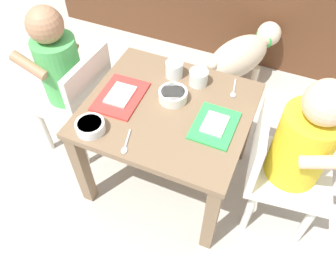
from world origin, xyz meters
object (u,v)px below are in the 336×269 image
object	(u,v)px
water_cup_right	(174,70)
spoon_by_left_tray	(126,144)
dog	(242,55)
seated_child_left	(63,71)
food_tray_left	(120,96)
water_cup_left	(198,78)
spoon_by_right_tray	(234,90)
cereal_bowl_left_side	(173,95)
seated_child_right	(299,146)
cereal_bowl_right_side	(90,126)
food_tray_right	(215,125)
dining_table	(168,122)

from	to	relation	value
water_cup_right	spoon_by_left_tray	distance (m)	0.37
dog	spoon_by_left_tray	bearing A→B (deg)	-101.04
seated_child_left	water_cup_right	bearing A→B (deg)	20.31
food_tray_left	water_cup_left	xyz separation A→B (m)	(0.23, 0.18, 0.02)
food_tray_left	spoon_by_left_tray	world-z (taller)	food_tray_left
food_tray_left	water_cup_right	bearing A→B (deg)	54.51
spoon_by_left_tray	spoon_by_right_tray	xyz separation A→B (m)	(0.24, 0.38, 0.00)
cereal_bowl_left_side	spoon_by_left_tray	bearing A→B (deg)	-102.79
cereal_bowl_left_side	spoon_by_left_tray	distance (m)	0.26
seated_child_right	water_cup_left	xyz separation A→B (m)	(-0.39, 0.16, 0.02)
seated_child_right	dog	world-z (taller)	seated_child_right
cereal_bowl_right_side	seated_child_right	bearing A→B (deg)	17.02
food_tray_right	dining_table	bearing A→B (deg)	173.74
seated_child_right	food_tray_right	bearing A→B (deg)	-175.96
cereal_bowl_left_side	water_cup_right	bearing A→B (deg)	110.46
spoon_by_left_tray	spoon_by_right_tray	size ratio (longest dim) A/B	0.99
seated_child_left	seated_child_right	distance (m)	0.89
water_cup_left	food_tray_left	bearing A→B (deg)	-142.09
seated_child_left	water_cup_right	size ratio (longest dim) A/B	10.40
water_cup_left	seated_child_right	bearing A→B (deg)	-22.06
seated_child_right	spoon_by_right_tray	world-z (taller)	seated_child_right
water_cup_left	spoon_by_left_tray	xyz separation A→B (m)	(-0.11, -0.36, -0.02)
cereal_bowl_left_side	food_tray_left	bearing A→B (deg)	-160.15
water_cup_left	cereal_bowl_right_side	bearing A→B (deg)	-124.52
water_cup_left	water_cup_right	xyz separation A→B (m)	(-0.10, 0.00, 0.00)
food_tray_right	spoon_by_left_tray	xyz separation A→B (m)	(-0.23, -0.19, -0.00)
food_tray_right	water_cup_right	xyz separation A→B (m)	(-0.22, 0.18, 0.02)
food_tray_left	cereal_bowl_right_side	bearing A→B (deg)	-94.74
water_cup_left	seated_child_left	bearing A→B (deg)	-163.98
water_cup_right	spoon_by_right_tray	bearing A→B (deg)	2.09
seated_child_right	spoon_by_left_tray	bearing A→B (deg)	-157.95
seated_child_right	spoon_by_right_tray	size ratio (longest dim) A/B	6.94
food_tray_left	spoon_by_left_tray	xyz separation A→B (m)	(0.12, -0.19, -0.00)
spoon_by_right_tray	food_tray_left	bearing A→B (deg)	-152.11
food_tray_left	cereal_bowl_left_side	distance (m)	0.19
seated_child_left	food_tray_left	xyz separation A→B (m)	(0.27, -0.04, 0.00)
water_cup_right	water_cup_left	bearing A→B (deg)	-2.82
seated_child_right	food_tray_left	size ratio (longest dim) A/B	3.33
dog	dining_table	bearing A→B (deg)	-99.64
spoon_by_left_tray	food_tray_right	bearing A→B (deg)	38.40
seated_child_left	food_tray_right	xyz separation A→B (m)	(0.62, -0.04, 0.00)
dining_table	spoon_by_right_tray	xyz separation A→B (m)	(0.19, 0.17, 0.08)
food_tray_left	water_cup_right	xyz separation A→B (m)	(0.13, 0.18, 0.02)
spoon_by_left_tray	water_cup_right	bearing A→B (deg)	88.21
water_cup_right	cereal_bowl_right_side	bearing A→B (deg)	-112.02
water_cup_right	dog	bearing A→B (deg)	72.65
seated_child_right	spoon_by_right_tray	bearing A→B (deg)	146.42
seated_child_right	spoon_by_right_tray	xyz separation A→B (m)	(-0.26, 0.17, -0.01)
dog	food_tray_left	size ratio (longest dim) A/B	2.21
dog	food_tray_right	xyz separation A→B (m)	(0.06, -0.70, 0.22)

